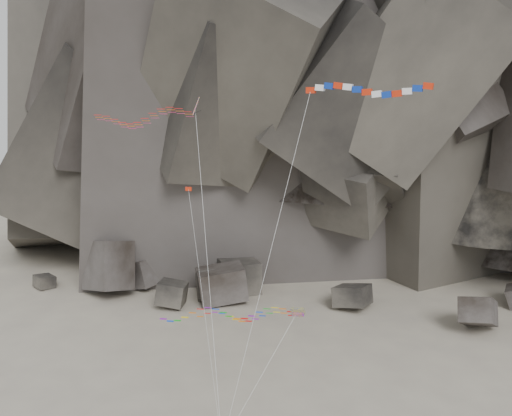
% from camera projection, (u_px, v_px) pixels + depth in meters
% --- Properties ---
extents(headland, '(110.00, 70.00, 84.00)m').
position_uv_depth(headland, '(326.00, 31.00, 109.66)').
color(headland, '#4E4940').
rests_on(headland, ground).
extents(boulder_field, '(81.26, 16.60, 9.43)m').
position_uv_depth(boulder_field, '(236.00, 285.00, 83.47)').
color(boulder_field, '#47423F').
rests_on(boulder_field, ground).
extents(delta_kite, '(14.36, 9.24, 28.30)m').
position_uv_depth(delta_kite, '(140.00, 117.00, 51.23)').
color(delta_kite, red).
rests_on(delta_kite, ground).
extents(banner_kite, '(15.44, 6.59, 29.32)m').
position_uv_depth(banner_kite, '(366.00, 92.00, 44.05)').
color(banner_kite, red).
rests_on(banner_kite, ground).
extents(parafoil_kite, '(13.52, 6.90, 10.04)m').
position_uv_depth(parafoil_kite, '(224.00, 314.00, 51.03)').
color(parafoil_kite, yellow).
rests_on(parafoil_kite, ground).
extents(pennant_kite, '(4.40, 4.93, 20.66)m').
position_uv_depth(pennant_kite, '(196.00, 246.00, 48.00)').
color(pennant_kite, red).
rests_on(pennant_kite, ground).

